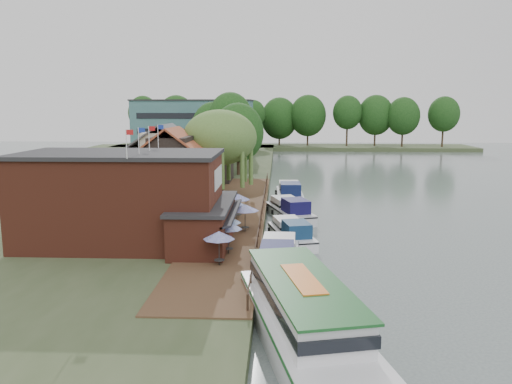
{
  "coord_description": "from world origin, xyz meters",
  "views": [
    {
      "loc": [
        -3.77,
        -38.8,
        11.67
      ],
      "look_at": [
        -6.0,
        12.0,
        3.0
      ],
      "focal_mm": 35.0,
      "sensor_mm": 36.0,
      "label": 1
    }
  ],
  "objects": [
    {
      "name": "umbrella_2",
      "position": [
        -7.61,
        -1.68,
        2.29
      ],
      "size": [
        2.18,
        2.18,
        2.38
      ],
      "primitive_type": null,
      "color": "navy",
      "rests_on": "quay_deck"
    },
    {
      "name": "bank_tree_2",
      "position": [
        -16.05,
        56.32,
        6.85
      ],
      "size": [
        8.28,
        8.28,
        11.69
      ],
      "primitive_type": null,
      "color": "#143811",
      "rests_on": "land_bank"
    },
    {
      "name": "cottage_c",
      "position": [
        -14.0,
        33.0,
        5.25
      ],
      "size": [
        7.6,
        7.6,
        8.5
      ],
      "primitive_type": null,
      "color": "black",
      "rests_on": "land_bank"
    },
    {
      "name": "cruiser_1",
      "position": [
        -2.54,
        3.62,
        1.09
      ],
      "size": [
        4.97,
        9.55,
        2.18
      ],
      "primitive_type": null,
      "rotation": [
        0.0,
        0.0,
        0.23
      ],
      "color": "white",
      "rests_on": "ground"
    },
    {
      "name": "umbrella_3",
      "position": [
        -6.54,
        2.9,
        2.29
      ],
      "size": [
        2.39,
        2.39,
        2.38
      ],
      "primitive_type": null,
      "color": "navy",
      "rests_on": "quay_deck"
    },
    {
      "name": "cruiser_2",
      "position": [
        -2.47,
        12.84,
        1.21
      ],
      "size": [
        6.07,
        10.51,
        2.43
      ],
      "primitive_type": null,
      "rotation": [
        0.0,
        0.0,
        0.3
      ],
      "color": "silver",
      "rests_on": "ground"
    },
    {
      "name": "willow",
      "position": [
        -10.5,
        19.0,
        6.21
      ],
      "size": [
        8.6,
        8.6,
        10.43
      ],
      "primitive_type": null,
      "color": "#476B2D",
      "rests_on": "land_bank"
    },
    {
      "name": "bank_tree_1",
      "position": [
        -12.09,
        48.61,
        7.63
      ],
      "size": [
        7.77,
        7.77,
        13.27
      ],
      "primitive_type": null,
      "color": "#143811",
      "rests_on": "land_bank"
    },
    {
      "name": "cottage_b",
      "position": [
        -18.0,
        24.0,
        5.25
      ],
      "size": [
        9.6,
        8.6,
        8.5
      ],
      "primitive_type": null,
      "color": "beige",
      "rests_on": "land_bank"
    },
    {
      "name": "tour_boat",
      "position": [
        -2.31,
        -15.82,
        1.68
      ],
      "size": [
        7.62,
        15.92,
        3.35
      ],
      "primitive_type": null,
      "rotation": [
        0.0,
        0.0,
        0.22
      ],
      "color": "silver",
      "rests_on": "ground"
    },
    {
      "name": "cruiser_0",
      "position": [
        -3.69,
        -4.24,
        1.24
      ],
      "size": [
        3.69,
        10.31,
        2.48
      ],
      "primitive_type": null,
      "rotation": [
        0.0,
        0.0,
        -0.04
      ],
      "color": "white",
      "rests_on": "ground"
    },
    {
      "name": "cottage_a",
      "position": [
        -15.0,
        14.0,
        5.25
      ],
      "size": [
        8.6,
        7.6,
        8.5
      ],
      "primitive_type": null,
      "color": "black",
      "rests_on": "land_bank"
    },
    {
      "name": "bank_tree_5",
      "position": [
        -10.36,
        94.69,
        7.3
      ],
      "size": [
        6.45,
        6.45,
        12.61
      ],
      "primitive_type": null,
      "color": "#143811",
      "rests_on": "land_bank"
    },
    {
      "name": "umbrella_5",
      "position": [
        -7.56,
        8.03,
        2.29
      ],
      "size": [
        2.39,
        2.39,
        2.38
      ],
      "primitive_type": null,
      "color": "#1B2799",
      "rests_on": "quay_deck"
    },
    {
      "name": "umbrella_0",
      "position": [
        -7.68,
        -6.49,
        2.29
      ],
      "size": [
        2.15,
        2.15,
        2.38
      ],
      "primitive_type": null,
      "color": "navy",
      "rests_on": "quay_deck"
    },
    {
      "name": "cruiser_3",
      "position": [
        -2.25,
        22.92,
        1.31
      ],
      "size": [
        3.71,
        10.77,
        2.62
      ],
      "primitive_type": null,
      "rotation": [
        0.0,
        0.0,
        0.02
      ],
      "color": "silver",
      "rests_on": "ground"
    },
    {
      "name": "quay_deck",
      "position": [
        -8.0,
        10.0,
        1.05
      ],
      "size": [
        6.0,
        50.0,
        0.1
      ],
      "primitive_type": "cube",
      "color": "#47301E",
      "rests_on": "land_bank"
    },
    {
      "name": "pub",
      "position": [
        -14.0,
        -1.0,
        4.65
      ],
      "size": [
        20.0,
        11.0,
        7.3
      ],
      "primitive_type": null,
      "color": "maroon",
      "rests_on": "land_bank"
    },
    {
      "name": "quay_rail",
      "position": [
        -5.3,
        10.5,
        1.5
      ],
      "size": [
        0.2,
        49.0,
        1.0
      ],
      "primitive_type": null,
      "color": "black",
      "rests_on": "land_bank"
    },
    {
      "name": "bank_tree_3",
      "position": [
        -14.03,
        79.3,
        7.52
      ],
      "size": [
        8.34,
        8.34,
        13.05
      ],
      "primitive_type": null,
      "color": "#143811",
      "rests_on": "land_bank"
    },
    {
      "name": "bank_tree_0",
      "position": [
        -10.07,
        40.08,
        6.69
      ],
      "size": [
        8.1,
        8.1,
        11.37
      ],
      "primitive_type": null,
      "color": "#143811",
      "rests_on": "land_bank"
    },
    {
      "name": "swan",
      "position": [
        -1.61,
        -10.68,
        0.22
      ],
      "size": [
        0.44,
        0.44,
        0.44
      ],
      "primitive_type": "sphere",
      "color": "white",
      "rests_on": "ground"
    },
    {
      "name": "hotel_block",
      "position": [
        -22.0,
        70.0,
        7.15
      ],
      "size": [
        25.4,
        12.4,
        12.3
      ],
      "primitive_type": null,
      "color": "#38666B",
      "rests_on": "land_bank"
    },
    {
      "name": "ground",
      "position": [
        0.0,
        0.0,
        0.0
      ],
      "size": [
        260.0,
        260.0,
        0.0
      ],
      "primitive_type": "plane",
      "color": "#4C5857",
      "rests_on": "ground"
    },
    {
      "name": "umbrella_4",
      "position": [
        -7.44,
        4.61,
        2.29
      ],
      "size": [
        2.13,
        2.13,
        2.38
      ],
      "primitive_type": null,
      "color": "#1B3A98",
      "rests_on": "quay_deck"
    },
    {
      "name": "land_bank",
      "position": [
        -30.0,
        35.0,
        0.5
      ],
      "size": [
        50.0,
        140.0,
        1.0
      ],
      "primitive_type": "cube",
      "color": "#384728",
      "rests_on": "ground"
    },
    {
      "name": "umbrella_1",
      "position": [
        -7.34,
        -3.68,
        2.29
      ],
      "size": [
        2.09,
        2.09,
        2.38
      ],
      "primitive_type": null,
      "color": "navy",
      "rests_on": "quay_deck"
    },
    {
      "name": "bank_tree_4",
      "position": [
        -13.65,
        87.74,
        6.97
      ],
      "size": [
        8.8,
        8.8,
        11.94
      ],
      "primitive_type": null,
      "color": "#143811",
      "rests_on": "land_bank"
    }
  ]
}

